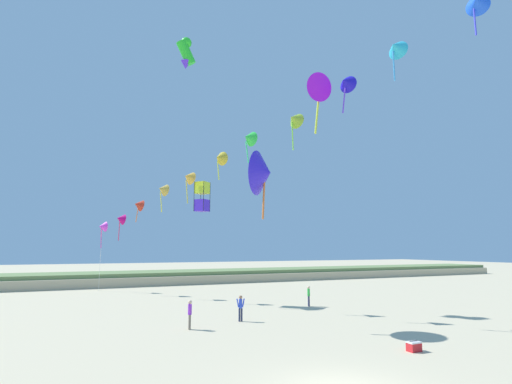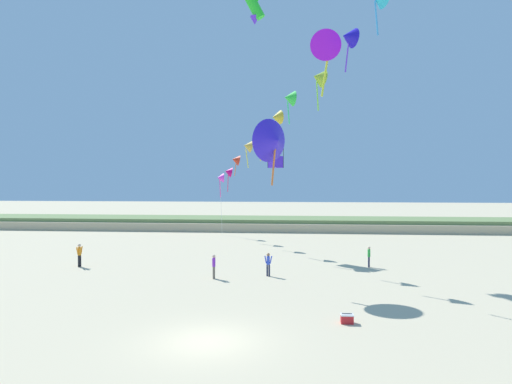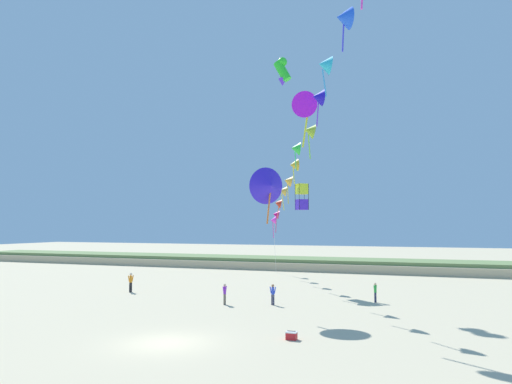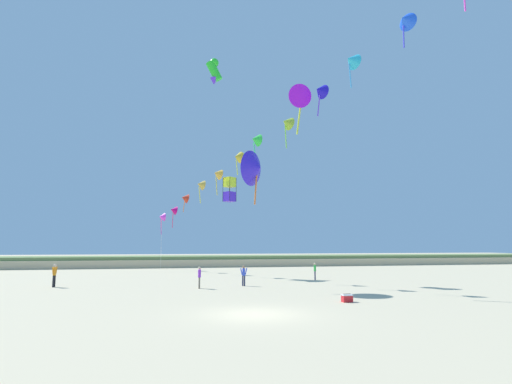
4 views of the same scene
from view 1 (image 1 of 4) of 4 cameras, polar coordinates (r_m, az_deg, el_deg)
dune_ridge at (r=54.21m, az=-16.27°, el=-11.69°), size 120.00×8.57×1.54m
person_near_right at (r=23.61m, az=-9.44°, el=-16.61°), size 0.22×0.56×1.60m
person_mid_center at (r=32.48m, az=7.53°, el=-14.32°), size 0.24×0.54×1.56m
person_far_left at (r=25.80m, az=-2.22°, el=-16.01°), size 0.55×0.21×1.58m
kite_banner_string at (r=30.18m, az=-3.09°, el=6.22°), size 17.03×39.25×17.87m
large_kite_low_lead at (r=25.95m, az=8.66°, el=14.43°), size 1.81×0.89×3.92m
large_kite_mid_trail at (r=34.40m, az=-7.71°, el=-0.67°), size 1.41×1.41×2.52m
large_kite_high_solo at (r=37.43m, az=-9.97°, el=19.11°), size 1.86×1.10×2.89m
large_kite_outer_drift at (r=23.98m, az=1.09°, el=2.74°), size 2.67×2.65×4.18m
beach_cooler at (r=20.00m, az=21.63°, el=-19.83°), size 0.58×0.41×0.46m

